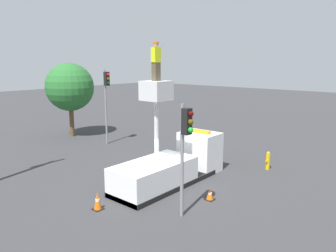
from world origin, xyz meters
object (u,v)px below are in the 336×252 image
object	(u,v)px
traffic_cone_curbside	(210,194)
tree_left_bg	(70,87)
traffic_light_across	(106,92)
worker	(156,61)
bucket_truck	(171,164)
fire_hydrant	(268,161)
traffic_light_pole	(185,138)
traffic_cone_rear	(98,201)

from	to	relation	value
traffic_cone_curbside	tree_left_bg	xyz separation A→B (m)	(3.34, 15.83, 3.80)
traffic_light_across	tree_left_bg	distance (m)	4.35
traffic_light_across	tree_left_bg	size ratio (longest dim) A/B	0.92
worker	traffic_cone_curbside	size ratio (longest dim) A/B	3.12
bucket_truck	fire_hydrant	bearing A→B (deg)	-29.48
tree_left_bg	traffic_light_across	bearing A→B (deg)	-86.80
traffic_light_pole	fire_hydrant	size ratio (longest dim) A/B	4.29
worker	fire_hydrant	xyz separation A→B (m)	(6.26, -2.92, -5.60)
traffic_light_across	tree_left_bg	bearing A→B (deg)	93.20
tree_left_bg	traffic_cone_curbside	bearing A→B (deg)	-101.91
traffic_cone_rear	fire_hydrant	bearing A→B (deg)	-18.54
tree_left_bg	fire_hydrant	bearing A→B (deg)	-81.58
bucket_truck	worker	world-z (taller)	worker
traffic_light_across	bucket_truck	bearing A→B (deg)	-109.11
tree_left_bg	traffic_light_pole	bearing A→B (deg)	-108.67
tree_left_bg	traffic_cone_rear	bearing A→B (deg)	-119.49
traffic_cone_rear	worker	bearing A→B (deg)	-5.18
bucket_truck	worker	xyz separation A→B (m)	(-1.10, 0.00, 5.16)
worker	tree_left_bg	distance (m)	13.82
fire_hydrant	traffic_cone_curbside	xyz separation A→B (m)	(-5.71, 0.19, -0.26)
bucket_truck	tree_left_bg	world-z (taller)	tree_left_bg
traffic_light_across	traffic_cone_curbside	distance (m)	12.57
traffic_light_pole	traffic_light_across	xyz separation A→B (m)	(5.64, 11.64, 0.69)
fire_hydrant	tree_left_bg	xyz separation A→B (m)	(-2.37, 16.02, 3.54)
bucket_truck	traffic_light_across	distance (m)	9.73
traffic_light_across	fire_hydrant	xyz separation A→B (m)	(2.13, -11.68, -3.39)
bucket_truck	traffic_cone_curbside	world-z (taller)	bucket_truck
traffic_light_across	fire_hydrant	distance (m)	12.35
traffic_light_across	fire_hydrant	size ratio (longest dim) A/B	5.22
fire_hydrant	tree_left_bg	bearing A→B (deg)	98.42
traffic_light_pole	tree_left_bg	world-z (taller)	tree_left_bg
worker	fire_hydrant	distance (m)	8.89
traffic_light_pole	traffic_cone_rear	bearing A→B (deg)	119.99
traffic_cone_curbside	traffic_light_pole	bearing A→B (deg)	-175.80
traffic_light_across	traffic_cone_curbside	size ratio (longest dim) A/B	9.90
fire_hydrant	traffic_cone_rear	size ratio (longest dim) A/B	1.38
traffic_cone_curbside	tree_left_bg	bearing A→B (deg)	78.09
worker	traffic_cone_rear	world-z (taller)	worker
traffic_light_across	traffic_light_pole	bearing A→B (deg)	-115.87
fire_hydrant	traffic_cone_rear	distance (m)	10.14
traffic_cone_curbside	tree_left_bg	world-z (taller)	tree_left_bg
traffic_light_pole	traffic_cone_curbside	bearing A→B (deg)	4.20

